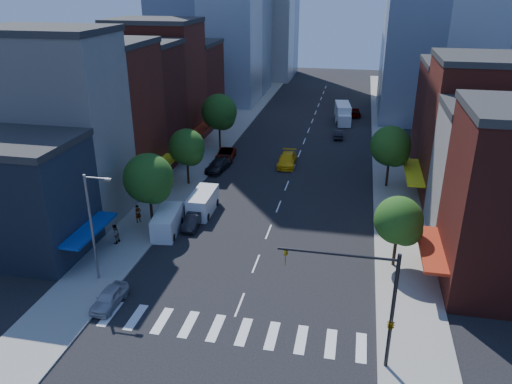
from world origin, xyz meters
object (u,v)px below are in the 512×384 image
taxi (287,160)px  parked_car_third (226,154)px  parked_car_rear (218,165)px  pedestrian_far (115,234)px  parked_car_front (109,298)px  parked_car_second (193,221)px  pedestrian_near (138,214)px  box_truck (343,114)px  traffic_car_far (355,112)px  traffic_car_oncoming (338,134)px  cargo_van_near (167,223)px  cargo_van_far (203,203)px

taxi → parked_car_third: bearing=173.8°
parked_car_rear → pedestrian_far: size_ratio=2.72×
parked_car_front → parked_car_rear: size_ratio=0.77×
parked_car_third → taxi: (8.50, -0.70, 0.08)m
parked_car_front → pedestrian_far: size_ratio=2.10×
parked_car_second → parked_car_front: bearing=-101.3°
taxi → pedestrian_near: (-12.04, -19.71, 0.28)m
parked_car_third → box_truck: size_ratio=0.65×
parked_car_rear → traffic_car_far: (16.49, 31.63, 0.01)m
taxi → traffic_car_oncoming: 15.04m
parked_car_rear → cargo_van_near: bearing=-83.2°
traffic_car_oncoming → box_truck: box_truck is taller
parked_car_rear → parked_car_front: bearing=-83.0°
taxi → cargo_van_far: bearing=-113.5°
box_truck → pedestrian_near: (-18.14, -43.01, -0.38)m
parked_car_rear → traffic_car_far: traffic_car_far is taller
cargo_van_far → taxi: cargo_van_far is taller
parked_car_second → pedestrian_far: 7.57m
parked_car_rear → taxi: bearing=30.9°
parked_car_third → pedestrian_far: size_ratio=2.75×
parked_car_third → cargo_van_near: cargo_van_near is taller
cargo_van_near → taxi: size_ratio=0.98×
parked_car_third → taxi: taxi is taller
parked_car_rear → pedestrian_far: pedestrian_far is taller
parked_car_second → pedestrian_far: (-5.80, -4.85, 0.42)m
parked_car_second → parked_car_rear: size_ratio=0.79×
cargo_van_near → pedestrian_far: (-3.81, -3.14, -0.01)m
parked_car_third → pedestrian_far: (-3.80, -24.91, 0.37)m
traffic_car_far → traffic_car_oncoming: bearing=75.3°
pedestrian_near → parked_car_front: bearing=-133.1°
parked_car_front → traffic_car_far: 63.12m
parked_car_third → box_truck: (14.60, 22.61, 0.74)m
traffic_car_oncoming → traffic_car_far: 14.33m
parked_car_third → cargo_van_near: size_ratio=0.95×
cargo_van_far → traffic_car_oncoming: cargo_van_far is taller
parked_car_front → parked_car_second: (2.00, 13.56, -0.01)m
pedestrian_near → pedestrian_far: (-0.26, -4.50, 0.01)m
parked_car_front → pedestrian_far: (-3.80, 8.70, 0.41)m
parked_car_rear → pedestrian_near: pedestrian_near is taller
pedestrian_near → taxi: bearing=0.5°
traffic_car_oncoming → pedestrian_near: 38.04m
parked_car_second → pedestrian_near: size_ratio=2.17×
parked_car_second → pedestrian_near: pedestrian_near is taller
parked_car_rear → traffic_car_oncoming: bearing=58.0°
parked_car_second → traffic_car_oncoming: (12.42, 33.17, -0.01)m
traffic_car_far → parked_car_second: bearing=67.1°
parked_car_second → cargo_van_far: 3.31m
parked_car_front → parked_car_third: (0.00, 33.61, 0.04)m
parked_car_rear → traffic_car_far: 35.67m
pedestrian_near → parked_car_second: bearing=-54.4°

